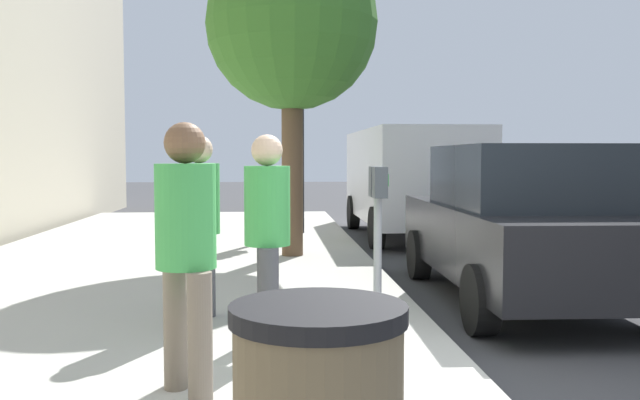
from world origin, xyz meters
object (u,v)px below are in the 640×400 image
(parking_meter, at_px, (378,213))
(street_tree, at_px, (292,26))
(parked_van_far, at_px, (410,176))
(parking_officer, at_px, (200,214))
(parked_sedan_near, at_px, (522,223))
(pedestrian_at_meter, at_px, (267,223))
(traffic_signal, at_px, (306,109))
(pedestrian_bystander, at_px, (186,238))

(parking_meter, relative_size, street_tree, 0.30)
(parked_van_far, bearing_deg, parking_officer, 154.93)
(parking_officer, height_order, parked_sedan_near, parking_officer)
(parking_meter, bearing_deg, parking_officer, 73.40)
(pedestrian_at_meter, relative_size, parked_sedan_near, 0.38)
(parking_officer, distance_m, parked_sedan_near, 3.69)
(parking_officer, distance_m, traffic_signal, 7.32)
(parking_meter, bearing_deg, parked_sedan_near, -48.35)
(parked_van_far, distance_m, traffic_signal, 2.53)
(parked_sedan_near, relative_size, parked_van_far, 0.85)
(pedestrian_bystander, distance_m, street_tree, 6.53)
(pedestrian_at_meter, height_order, street_tree, street_tree)
(pedestrian_at_meter, relative_size, traffic_signal, 0.46)
(pedestrian_bystander, xyz_separation_m, street_tree, (6.00, -0.84, 2.44))
(pedestrian_at_meter, distance_m, parked_sedan_near, 3.50)
(parking_meter, height_order, pedestrian_at_meter, pedestrian_at_meter)
(parking_meter, bearing_deg, pedestrian_at_meter, 108.99)
(parking_meter, bearing_deg, street_tree, 7.42)
(parking_meter, xyz_separation_m, parking_officer, (0.46, 1.55, -0.04))
(street_tree, height_order, traffic_signal, street_tree)
(parked_van_far, bearing_deg, street_tree, 143.37)
(parking_officer, xyz_separation_m, traffic_signal, (7.06, -1.33, 1.45))
(parking_meter, height_order, street_tree, street_tree)
(parking_meter, distance_m, street_tree, 5.15)
(traffic_signal, bearing_deg, pedestrian_bystander, 172.35)
(parking_meter, xyz_separation_m, pedestrian_at_meter, (-0.32, 0.94, -0.05))
(parked_sedan_near, distance_m, traffic_signal, 6.42)
(parking_meter, height_order, pedestrian_bystander, pedestrian_bystander)
(parked_sedan_near, distance_m, street_tree, 4.62)
(pedestrian_at_meter, xyz_separation_m, parking_officer, (0.78, 0.61, 0.01))
(parked_sedan_near, relative_size, traffic_signal, 1.23)
(parking_officer, bearing_deg, parking_meter, -1.66)
(pedestrian_at_meter, bearing_deg, parked_sedan_near, 31.17)
(traffic_signal, bearing_deg, parking_meter, -178.34)
(traffic_signal, bearing_deg, pedestrian_at_meter, 174.76)
(pedestrian_bystander, bearing_deg, parked_van_far, 39.34)
(pedestrian_at_meter, bearing_deg, parking_meter, 14.77)
(pedestrian_bystander, height_order, parked_sedan_near, pedestrian_bystander)
(pedestrian_at_meter, xyz_separation_m, street_tree, (4.83, -0.35, 2.47))
(street_tree, bearing_deg, pedestrian_bystander, 172.02)
(parking_officer, distance_m, parked_van_far, 8.18)
(parked_sedan_near, xyz_separation_m, parked_van_far, (6.17, -0.00, 0.36))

